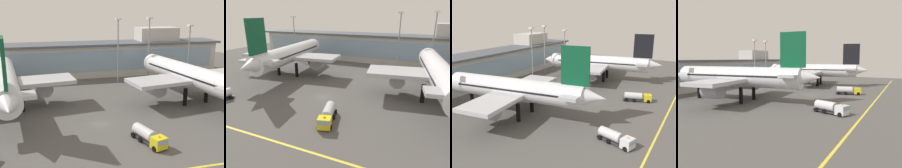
# 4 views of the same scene
# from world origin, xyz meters

# --- Properties ---
(ground_plane) EXTENTS (180.00, 180.00, 0.00)m
(ground_plane) POSITION_xyz_m (0.00, 0.00, 0.00)
(ground_plane) COLOR #514F4C
(terminal_building) EXTENTS (116.53, 14.00, 17.85)m
(terminal_building) POSITION_xyz_m (1.76, 49.69, 6.84)
(terminal_building) COLOR beige
(terminal_building) RESTS_ON ground
(airliner_near_left) EXTENTS (36.42, 51.44, 20.57)m
(airliner_near_left) POSITION_xyz_m (-21.77, 15.54, 7.54)
(airliner_near_left) COLOR black
(airliner_near_left) RESTS_ON ground
(airliner_near_right) EXTENTS (37.18, 51.54, 19.99)m
(airliner_near_right) POSITION_xyz_m (27.89, 10.97, 7.33)
(airliner_near_right) COLOR black
(airliner_near_right) RESTS_ON ground
(baggage_tug_near) EXTENTS (5.09, 9.36, 2.90)m
(baggage_tug_near) POSITION_xyz_m (7.29, -11.71, 1.51)
(baggage_tug_near) COLOR black
(baggage_tug_near) RESTS_ON ground
(apron_light_mast_centre) EXTENTS (1.80, 1.80, 22.37)m
(apron_light_mast_centre) POSITION_xyz_m (13.55, 35.75, 14.76)
(apron_light_mast_centre) COLOR gray
(apron_light_mast_centre) RESTS_ON ground
(apron_light_mast_east) EXTENTS (1.80, 1.80, 19.96)m
(apron_light_mast_east) POSITION_xyz_m (40.06, 34.93, 13.40)
(apron_light_mast_east) COLOR gray
(apron_light_mast_east) RESTS_ON ground
(apron_light_mast_far_east) EXTENTS (1.80, 1.80, 22.59)m
(apron_light_mast_far_east) POSITION_xyz_m (25.50, 37.43, 14.88)
(apron_light_mast_far_east) COLOR gray
(apron_light_mast_far_east) RESTS_ON ground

